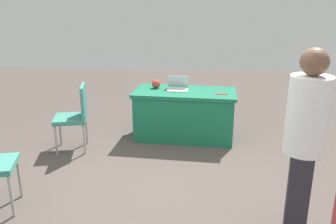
{
  "coord_description": "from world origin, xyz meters",
  "views": [
    {
      "loc": [
        -0.41,
        3.56,
        2.05
      ],
      "look_at": [
        -0.08,
        -0.05,
        0.9
      ],
      "focal_mm": 37.36,
      "sensor_mm": 36.0,
      "label": 1
    }
  ],
  "objects_px": {
    "table_foreground": "(185,114)",
    "person_presenter": "(305,138)",
    "scissors_red": "(221,94)",
    "laptop_silver": "(178,87)",
    "chair_tucked_right": "(75,114)",
    "yarn_ball": "(156,84)"
  },
  "relations": [
    {
      "from": "table_foreground",
      "to": "person_presenter",
      "type": "bearing_deg",
      "value": 115.12
    },
    {
      "from": "scissors_red",
      "to": "table_foreground",
      "type": "bearing_deg",
      "value": -22.85
    },
    {
      "from": "scissors_red",
      "to": "laptop_silver",
      "type": "bearing_deg",
      "value": -24.22
    },
    {
      "from": "chair_tucked_right",
      "to": "person_presenter",
      "type": "relative_size",
      "value": 0.55
    },
    {
      "from": "chair_tucked_right",
      "to": "laptop_silver",
      "type": "bearing_deg",
      "value": -77.33
    },
    {
      "from": "person_presenter",
      "to": "yarn_ball",
      "type": "bearing_deg",
      "value": 45.33
    },
    {
      "from": "table_foreground",
      "to": "yarn_ball",
      "type": "height_order",
      "value": "yarn_ball"
    },
    {
      "from": "table_foreground",
      "to": "laptop_silver",
      "type": "bearing_deg",
      "value": -23.47
    },
    {
      "from": "person_presenter",
      "to": "scissors_red",
      "type": "xyz_separation_m",
      "value": [
        0.57,
        -2.21,
        -0.21
      ]
    },
    {
      "from": "chair_tucked_right",
      "to": "scissors_red",
      "type": "distance_m",
      "value": 2.12
    },
    {
      "from": "table_foreground",
      "to": "yarn_ball",
      "type": "xyz_separation_m",
      "value": [
        0.46,
        -0.14,
        0.44
      ]
    },
    {
      "from": "person_presenter",
      "to": "scissors_red",
      "type": "bearing_deg",
      "value": 27.63
    },
    {
      "from": "yarn_ball",
      "to": "scissors_red",
      "type": "relative_size",
      "value": 0.74
    },
    {
      "from": "chair_tucked_right",
      "to": "yarn_ball",
      "type": "distance_m",
      "value": 1.34
    },
    {
      "from": "table_foreground",
      "to": "person_presenter",
      "type": "relative_size",
      "value": 0.93
    },
    {
      "from": "chair_tucked_right",
      "to": "laptop_silver",
      "type": "relative_size",
      "value": 2.94
    },
    {
      "from": "person_presenter",
      "to": "laptop_silver",
      "type": "bearing_deg",
      "value": 40.07
    },
    {
      "from": "person_presenter",
      "to": "yarn_ball",
      "type": "height_order",
      "value": "person_presenter"
    },
    {
      "from": "chair_tucked_right",
      "to": "table_foreground",
      "type": "bearing_deg",
      "value": -80.63
    },
    {
      "from": "table_foreground",
      "to": "yarn_ball",
      "type": "bearing_deg",
      "value": -16.58
    },
    {
      "from": "chair_tucked_right",
      "to": "person_presenter",
      "type": "distance_m",
      "value": 3.17
    },
    {
      "from": "laptop_silver",
      "to": "person_presenter",
      "type": "bearing_deg",
      "value": 116.43
    }
  ]
}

